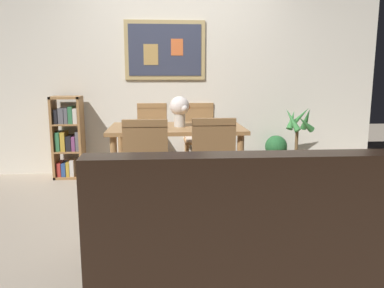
# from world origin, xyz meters

# --- Properties ---
(ground_plane) EXTENTS (12.00, 12.00, 0.00)m
(ground_plane) POSITION_xyz_m (0.00, 0.00, 0.00)
(ground_plane) COLOR tan
(wall_back_with_painting) EXTENTS (5.20, 0.14, 2.60)m
(wall_back_with_painting) POSITION_xyz_m (-0.00, 1.49, 1.30)
(wall_back_with_painting) COLOR silver
(wall_back_with_painting) RESTS_ON ground_plane
(dining_table) EXTENTS (1.44, 0.83, 0.72)m
(dining_table) POSITION_xyz_m (-0.05, 0.56, 0.62)
(dining_table) COLOR #9E7042
(dining_table) RESTS_ON ground_plane
(dining_chair_near_right) EXTENTS (0.40, 0.41, 0.91)m
(dining_chair_near_right) POSITION_xyz_m (0.24, -0.20, 0.54)
(dining_chair_near_right) COLOR #9E7042
(dining_chair_near_right) RESTS_ON ground_plane
(dining_chair_far_left) EXTENTS (0.40, 0.41, 0.91)m
(dining_chair_far_left) POSITION_xyz_m (-0.34, 1.36, 0.54)
(dining_chair_far_left) COLOR #9E7042
(dining_chair_far_left) RESTS_ON ground_plane
(dining_chair_far_right) EXTENTS (0.40, 0.41, 0.91)m
(dining_chair_far_right) POSITION_xyz_m (0.27, 1.35, 0.54)
(dining_chair_far_right) COLOR #9E7042
(dining_chair_far_right) RESTS_ON ground_plane
(dining_chair_near_left) EXTENTS (0.40, 0.41, 0.91)m
(dining_chair_near_left) POSITION_xyz_m (-0.35, -0.25, 0.54)
(dining_chair_near_left) COLOR #9E7042
(dining_chair_near_left) RESTS_ON ground_plane
(leather_couch) EXTENTS (1.80, 0.84, 0.84)m
(leather_couch) POSITION_xyz_m (0.24, -1.21, 0.31)
(leather_couch) COLOR black
(leather_couch) RESTS_ON ground_plane
(bookshelf) EXTENTS (0.36, 0.28, 1.02)m
(bookshelf) POSITION_xyz_m (-1.38, 1.24, 0.50)
(bookshelf) COLOR #9E7042
(bookshelf) RESTS_ON ground_plane
(potted_ivy) EXTENTS (0.29, 0.31, 0.53)m
(potted_ivy) POSITION_xyz_m (1.27, 1.27, 0.25)
(potted_ivy) COLOR #4C4742
(potted_ivy) RESTS_ON ground_plane
(potted_palm) EXTENTS (0.40, 0.43, 0.90)m
(potted_palm) POSITION_xyz_m (1.46, 1.02, 0.39)
(potted_palm) COLOR brown
(potted_palm) RESTS_ON ground_plane
(flower_vase) EXTENTS (0.22, 0.21, 0.33)m
(flower_vase) POSITION_xyz_m (-0.02, 0.55, 0.92)
(flower_vase) COLOR beige
(flower_vase) RESTS_ON dining_table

